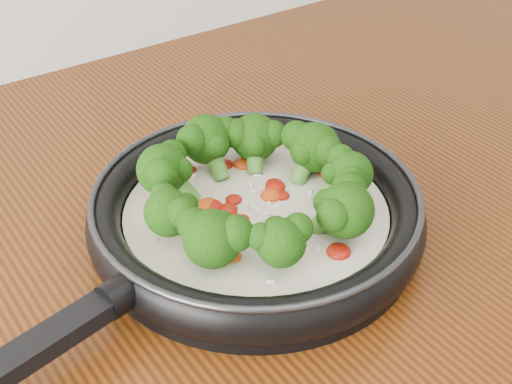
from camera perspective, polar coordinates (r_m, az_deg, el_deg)
skillet at (r=0.63m, az=-0.19°, el=-1.38°), size 0.49×0.36×0.09m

